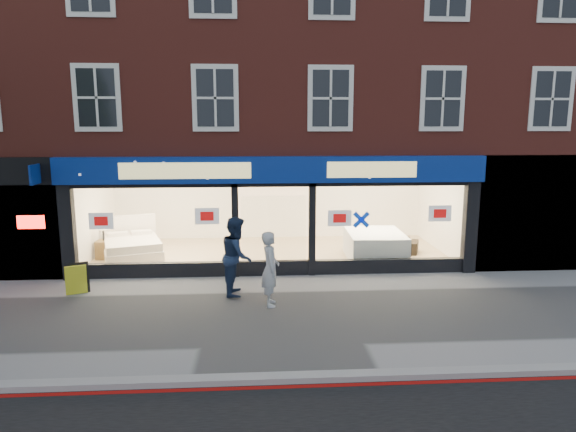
{
  "coord_description": "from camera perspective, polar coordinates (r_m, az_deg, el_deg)",
  "views": [
    {
      "loc": [
        -0.48,
        -10.68,
        4.2
      ],
      "look_at": [
        0.35,
        2.5,
        1.77
      ],
      "focal_mm": 32.0,
      "sensor_mm": 36.0,
      "label": 1
    }
  ],
  "objects": [
    {
      "name": "ground",
      "position": [
        11.48,
        -0.99,
        -11.01
      ],
      "size": [
        120.0,
        120.0,
        0.0
      ],
      "primitive_type": "plane",
      "color": "gray",
      "rests_on": "ground"
    },
    {
      "name": "kerb_line",
      "position": [
        8.67,
        0.01,
        -18.47
      ],
      "size": [
        60.0,
        0.1,
        0.01
      ],
      "primitive_type": "cube",
      "color": "#8C0A07",
      "rests_on": "ground"
    },
    {
      "name": "kerb_stone",
      "position": [
        8.82,
        -0.07,
        -17.54
      ],
      "size": [
        60.0,
        0.25,
        0.12
      ],
      "primitive_type": "cube",
      "color": "gray",
      "rests_on": "ground"
    },
    {
      "name": "showroom_floor",
      "position": [
        16.46,
        -1.84,
        -4.17
      ],
      "size": [
        11.0,
        4.5,
        0.1
      ],
      "primitive_type": "cube",
      "color": "tan",
      "rests_on": "ground"
    },
    {
      "name": "building",
      "position": [
        17.79,
        -2.2,
        18.41
      ],
      "size": [
        19.0,
        8.26,
        10.3
      ],
      "color": "maroon",
      "rests_on": "ground"
    },
    {
      "name": "display_bed",
      "position": [
        16.49,
        -16.95,
        -3.26
      ],
      "size": [
        2.24,
        2.47,
        1.15
      ],
      "rotation": [
        0.0,
        0.0,
        0.33
      ],
      "color": "white",
      "rests_on": "showroom_floor"
    },
    {
      "name": "bedside_table",
      "position": [
        16.6,
        -19.71,
        -3.51
      ],
      "size": [
        0.47,
        0.47,
        0.55
      ],
      "primitive_type": "cube",
      "rotation": [
        0.0,
        0.0,
        -0.03
      ],
      "color": "brown",
      "rests_on": "showroom_floor"
    },
    {
      "name": "mattress_stack",
      "position": [
        15.77,
        9.63,
        -3.25
      ],
      "size": [
        1.71,
        2.13,
        0.82
      ],
      "rotation": [
        0.0,
        0.0,
        -0.03
      ],
      "color": "silver",
      "rests_on": "showroom_floor"
    },
    {
      "name": "sofa",
      "position": [
        16.79,
        10.98,
        -2.91
      ],
      "size": [
        2.05,
        1.39,
        0.56
      ],
      "primitive_type": "imported",
      "rotation": [
        0.0,
        0.0,
        2.77
      ],
      "color": "black",
      "rests_on": "showroom_floor"
    },
    {
      "name": "a_board",
      "position": [
        13.74,
        -22.37,
        -6.47
      ],
      "size": [
        0.59,
        0.49,
        0.78
      ],
      "primitive_type": "cube",
      "rotation": [
        0.0,
        0.0,
        0.37
      ],
      "color": "yellow",
      "rests_on": "ground"
    },
    {
      "name": "pedestrian_grey",
      "position": [
        11.85,
        -1.98,
        -5.87
      ],
      "size": [
        0.44,
        0.65,
        1.75
      ],
      "primitive_type": "imported",
      "rotation": [
        0.0,
        0.0,
        1.6
      ],
      "color": "#AFB2B7",
      "rests_on": "ground"
    },
    {
      "name": "pedestrian_blue",
      "position": [
        12.65,
        -5.71,
        -4.42
      ],
      "size": [
        0.76,
        0.96,
        1.94
      ],
      "primitive_type": "imported",
      "rotation": [
        0.0,
        0.0,
        1.54
      ],
      "color": "#182744",
      "rests_on": "ground"
    }
  ]
}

